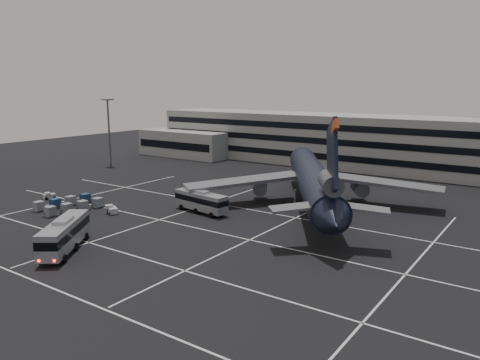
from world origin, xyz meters
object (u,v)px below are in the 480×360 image
(tug_a, at_px, (49,196))
(uld_cluster, at_px, (69,205))
(bus_near, at_px, (64,233))
(bus_far, at_px, (201,200))
(trijet_main, at_px, (313,180))

(tug_a, distance_m, uld_cluster, 10.47)
(uld_cluster, bearing_deg, tug_a, 165.15)
(bus_near, distance_m, uld_cluster, 22.74)
(bus_far, relative_size, uld_cluster, 0.95)
(uld_cluster, bearing_deg, bus_far, 30.11)
(bus_far, bearing_deg, tug_a, 114.82)
(bus_far, height_order, tug_a, bus_far)
(bus_near, bearing_deg, tug_a, 114.62)
(tug_a, bearing_deg, uld_cluster, 1.24)
(bus_near, bearing_deg, trijet_main, 30.61)
(bus_far, distance_m, uld_cluster, 24.02)
(trijet_main, bearing_deg, bus_near, -145.56)
(bus_near, bearing_deg, uld_cluster, 107.81)
(bus_far, bearing_deg, bus_near, -177.68)
(trijet_main, distance_m, uld_cluster, 44.01)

